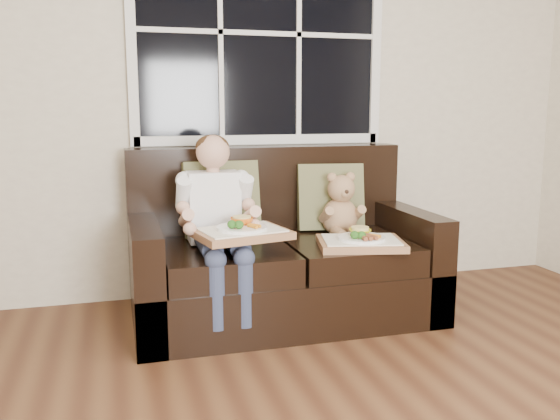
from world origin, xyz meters
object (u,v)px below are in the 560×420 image
object	(u,v)px
loveseat	(280,261)
tray_right	(361,241)
child	(217,209)
tray_left	(241,231)
teddy_bear	(341,209)

from	to	relation	value
loveseat	tray_right	bearing A→B (deg)	-42.58
child	tray_right	distance (m)	0.80
child	tray_left	size ratio (longest dim) A/B	1.81
teddy_bear	tray_right	size ratio (longest dim) A/B	0.74
loveseat	child	world-z (taller)	child
teddy_bear	child	bearing A→B (deg)	-169.56
loveseat	child	size ratio (longest dim) A/B	1.83
loveseat	child	bearing A→B (deg)	-162.51
teddy_bear	tray_left	distance (m)	0.77
tray_left	tray_right	bearing A→B (deg)	-11.23
loveseat	teddy_bear	world-z (taller)	loveseat
tray_left	tray_right	world-z (taller)	tray_left
child	teddy_bear	world-z (taller)	child
loveseat	tray_left	world-z (taller)	loveseat
loveseat	teddy_bear	bearing A→B (deg)	1.50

